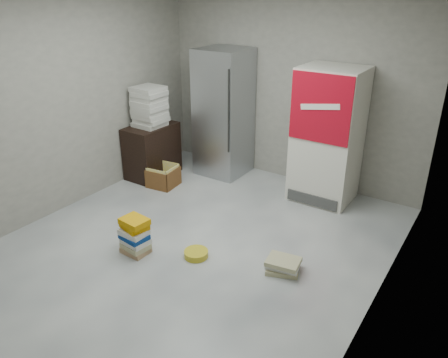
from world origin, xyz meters
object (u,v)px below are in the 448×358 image
at_px(coke_cooler, 327,136).
at_px(wood_shelf, 152,151).
at_px(steel_fridge, 224,113).
at_px(cardboard_box, 163,177).
at_px(phonebook_stack_main, 135,236).

relative_size(coke_cooler, wood_shelf, 2.25).
height_order(steel_fridge, cardboard_box, steel_fridge).
bearing_deg(cardboard_box, coke_cooler, 17.35).
xyz_separation_m(coke_cooler, cardboard_box, (-2.10, -0.93, -0.78)).
distance_m(steel_fridge, wood_shelf, 1.23).
distance_m(steel_fridge, cardboard_box, 1.33).
relative_size(coke_cooler, cardboard_box, 4.19).
bearing_deg(coke_cooler, steel_fridge, 179.82).
distance_m(coke_cooler, cardboard_box, 2.42).
bearing_deg(cardboard_box, phonebook_stack_main, -65.89).
relative_size(steel_fridge, coke_cooler, 1.06).
distance_m(steel_fridge, coke_cooler, 1.65).
height_order(coke_cooler, phonebook_stack_main, coke_cooler).
bearing_deg(phonebook_stack_main, steel_fridge, 107.52).
height_order(phonebook_stack_main, cardboard_box, phonebook_stack_main).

